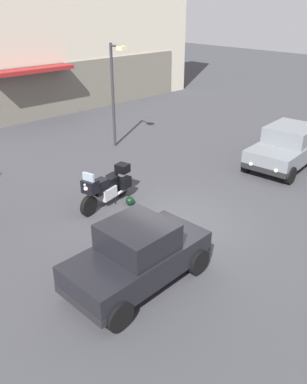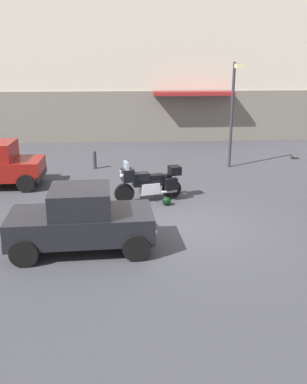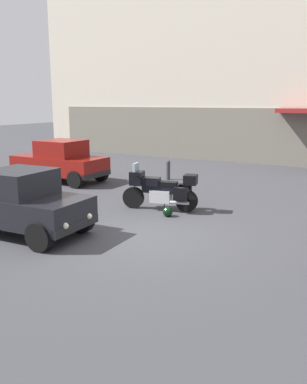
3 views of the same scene
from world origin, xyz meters
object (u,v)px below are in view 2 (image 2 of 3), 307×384
object	(u,v)px
motorcycle	(150,182)
streetlamp_curbside	(233,104)
helmet	(167,201)
bollard_curbside	(95,159)
car_compact_side	(81,220)

from	to	relation	value
motorcycle	streetlamp_curbside	size ratio (longest dim) A/B	0.51
helmet	bollard_curbside	xyz separation A→B (m)	(-2.56, 4.94, 0.28)
motorcycle	helmet	size ratio (longest dim) A/B	7.96
car_compact_side	bollard_curbside	world-z (taller)	car_compact_side
streetlamp_curbside	helmet	bearing A→B (deg)	-124.59
helmet	bollard_curbside	size ratio (longest dim) A/B	0.35
bollard_curbside	car_compact_side	bearing A→B (deg)	-88.63
car_compact_side	helmet	bearing A→B (deg)	49.93
car_compact_side	streetlamp_curbside	xyz separation A→B (m)	(5.59, 7.76, 1.91)
car_compact_side	motorcycle	bearing A→B (deg)	60.17
helmet	bollard_curbside	bearing A→B (deg)	117.44
motorcycle	car_compact_side	world-z (taller)	car_compact_side
motorcycle	streetlamp_curbside	xyz separation A→B (m)	(3.72, 4.13, 2.06)
helmet	streetlamp_curbside	bearing A→B (deg)	55.41
motorcycle	bollard_curbside	distance (m)	4.86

